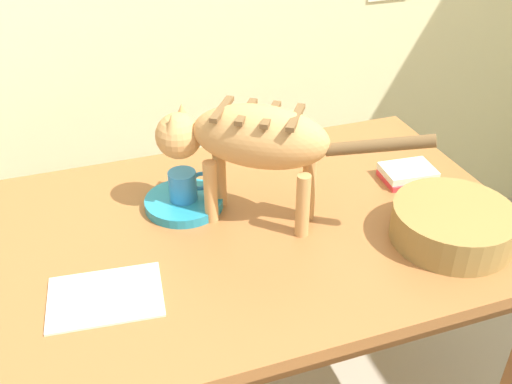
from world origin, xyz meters
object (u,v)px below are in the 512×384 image
cat (248,141)px  saucer_bowl (184,202)px  wicker_basket (453,224)px  book_stack (408,174)px  dining_table (256,249)px  coffee_mug (184,185)px  magazine (105,297)px

cat → saucer_bowl: size_ratio=2.75×
wicker_basket → saucer_bowl: bearing=148.9°
cat → book_stack: bearing=-52.7°
book_stack → cat: bearing=-176.9°
dining_table → wicker_basket: (0.45, -0.23, 0.13)m
wicker_basket → coffee_mug: bearing=148.7°
wicker_basket → cat: bearing=150.0°
coffee_mug → magazine: 0.40m
magazine → book_stack: bearing=19.5°
saucer_bowl → magazine: bearing=-130.1°
magazine → book_stack: book_stack is taller
saucer_bowl → book_stack: size_ratio=1.35×
saucer_bowl → wicker_basket: 0.72m
wicker_basket → magazine: bearing=175.4°
coffee_mug → wicker_basket: 0.71m
saucer_bowl → coffee_mug: bearing=0.0°
cat → magazine: cat is taller
cat → magazine: bearing=149.7°
dining_table → book_stack: book_stack is taller
book_stack → wicker_basket: size_ratio=0.52×
magazine → book_stack: size_ratio=1.58×
saucer_bowl → magazine: size_ratio=0.85×
cat → saucer_bowl: bearing=90.0°
dining_table → cat: 0.32m
cat → book_stack: (0.51, 0.03, -0.21)m
dining_table → cat: size_ratio=2.34×
cat → book_stack: size_ratio=3.72×
book_stack → magazine: bearing=-166.4°
dining_table → wicker_basket: size_ratio=4.54×
book_stack → dining_table: bearing=-172.8°
magazine → dining_table: bearing=26.7°
magazine → wicker_basket: bearing=1.3°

